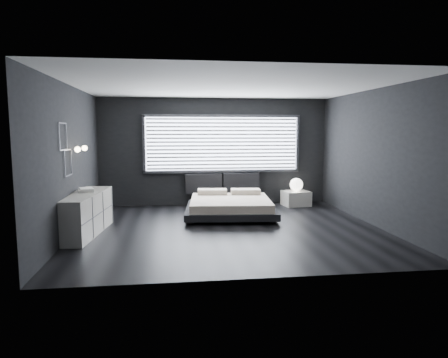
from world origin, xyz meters
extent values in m
plane|color=black|center=(0.00, 0.00, 0.00)|extent=(6.00, 6.00, 0.00)
plane|color=white|center=(0.00, 0.00, 2.80)|extent=(6.00, 6.00, 0.00)
cube|color=black|center=(0.00, 2.75, 1.40)|extent=(6.00, 0.04, 2.80)
cube|color=black|center=(0.00, -2.75, 1.40)|extent=(6.00, 0.04, 2.80)
cube|color=black|center=(-3.00, 0.00, 1.40)|extent=(0.04, 5.50, 2.80)
cube|color=black|center=(3.00, 0.00, 1.40)|extent=(0.04, 5.50, 2.80)
cube|color=white|center=(0.20, 2.73, 1.61)|extent=(4.00, 0.02, 1.38)
cube|color=#47474C|center=(-1.84, 2.70, 1.61)|extent=(0.06, 0.08, 1.48)
cube|color=#47474C|center=(2.24, 2.70, 1.61)|extent=(0.06, 0.08, 1.48)
cube|color=#47474C|center=(0.20, 2.70, 2.34)|extent=(4.14, 0.08, 0.06)
cube|color=#47474C|center=(0.20, 2.70, 0.88)|extent=(4.14, 0.08, 0.06)
cube|color=silver|center=(0.20, 2.67, 1.61)|extent=(3.94, 0.03, 1.32)
cube|color=black|center=(-0.31, 2.64, 0.57)|extent=(0.96, 0.16, 0.52)
cube|color=black|center=(0.69, 2.64, 0.57)|extent=(0.96, 0.16, 0.52)
cylinder|color=silver|center=(-2.95, 0.05, 1.60)|extent=(0.10, 0.02, 0.02)
sphere|color=#FFE5B7|center=(-2.88, 0.05, 1.60)|extent=(0.11, 0.11, 0.11)
cylinder|color=silver|center=(-2.95, 0.65, 1.60)|extent=(0.10, 0.02, 0.02)
sphere|color=#FFE5B7|center=(-2.88, 0.65, 1.60)|extent=(0.11, 0.11, 0.11)
cube|color=#47474C|center=(-2.98, -0.55, 2.08)|extent=(0.01, 0.46, 0.02)
cube|color=#47474C|center=(-2.98, -0.55, 1.62)|extent=(0.01, 0.46, 0.02)
cube|color=#47474C|center=(-2.98, -0.32, 1.85)|extent=(0.01, 0.02, 0.46)
cube|color=#47474C|center=(-2.98, -0.78, 1.85)|extent=(0.01, 0.02, 0.46)
cube|color=#47474C|center=(-2.98, -0.30, 1.61)|extent=(0.01, 0.46, 0.02)
cube|color=#47474C|center=(-2.98, -0.30, 1.15)|extent=(0.01, 0.46, 0.02)
cube|color=#47474C|center=(-2.98, -0.07, 1.38)|extent=(0.01, 0.02, 0.46)
cube|color=#47474C|center=(-2.98, -0.53, 1.38)|extent=(0.01, 0.02, 0.46)
cube|color=black|center=(-0.75, 0.50, 0.04)|extent=(0.12, 0.12, 0.07)
cube|color=black|center=(0.98, 0.33, 0.04)|extent=(0.12, 0.12, 0.07)
cube|color=black|center=(-0.60, 2.04, 0.04)|extent=(0.12, 0.12, 0.07)
cube|color=black|center=(1.13, 1.87, 0.04)|extent=(0.12, 0.12, 0.07)
cube|color=black|center=(0.19, 1.18, 0.15)|extent=(2.18, 2.10, 0.15)
cube|color=beige|center=(0.19, 1.18, 0.31)|extent=(1.95, 1.95, 0.18)
cube|color=beige|center=(-0.15, 1.93, 0.46)|extent=(0.74, 0.45, 0.12)
cube|color=beige|center=(0.67, 1.85, 0.46)|extent=(0.74, 0.45, 0.12)
cube|color=silver|center=(2.08, 2.24, 0.19)|extent=(0.72, 0.63, 0.38)
sphere|color=white|center=(2.09, 2.27, 0.55)|extent=(0.34, 0.34, 0.34)
cube|color=silver|center=(-2.78, -0.05, 0.39)|extent=(0.77, 2.00, 0.78)
cube|color=#47474C|center=(-2.51, -0.08, 0.39)|extent=(0.23, 1.92, 0.76)
cube|color=white|center=(-2.78, 0.14, 0.80)|extent=(0.36, 0.43, 0.04)
cube|color=white|center=(-2.77, 0.12, 0.84)|extent=(0.33, 0.39, 0.03)
camera|label=1|loc=(-1.11, -7.74, 1.95)|focal=32.00mm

